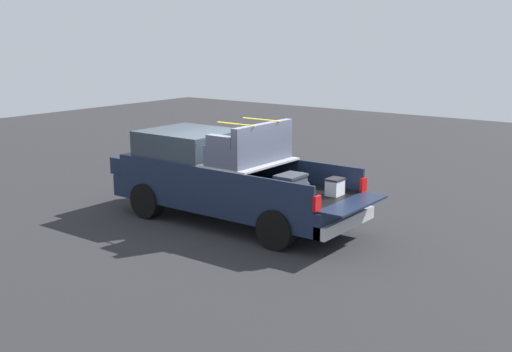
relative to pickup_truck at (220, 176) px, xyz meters
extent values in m
plane|color=#262628|center=(-0.37, 0.00, -0.96)|extent=(40.00, 40.00, 0.00)
cube|color=#162138|center=(-0.37, 0.00, -0.35)|extent=(5.50, 1.92, 0.48)
cube|color=black|center=(-1.57, 0.00, -0.09)|extent=(2.80, 1.80, 0.04)
cube|color=#162138|center=(-1.57, 0.93, 0.14)|extent=(2.80, 0.06, 0.50)
cube|color=#162138|center=(-1.57, -0.93, 0.14)|extent=(2.80, 0.06, 0.50)
cube|color=#162138|center=(-0.20, 0.00, 0.14)|extent=(0.06, 1.80, 0.50)
cube|color=#162138|center=(-3.25, 0.00, -0.09)|extent=(0.55, 1.80, 0.04)
cube|color=#B2B2B7|center=(-0.80, 0.00, 0.41)|extent=(1.25, 1.92, 0.04)
cube|color=#162138|center=(0.98, 0.00, 0.14)|extent=(2.30, 1.92, 0.50)
cube|color=#2D3842|center=(0.88, 0.00, 0.66)|extent=(1.94, 1.76, 0.54)
cube|color=#162138|center=(2.33, 0.00, 0.08)|extent=(0.40, 1.82, 0.38)
cube|color=#B2B2B7|center=(-3.09, 0.00, -0.47)|extent=(0.24, 1.92, 0.24)
cube|color=red|center=(-2.99, 0.88, 0.07)|extent=(0.06, 0.20, 0.28)
cube|color=red|center=(-2.99, -0.88, 0.07)|extent=(0.06, 0.20, 0.28)
cylinder|color=black|center=(1.38, 0.88, -0.57)|extent=(0.78, 0.30, 0.78)
cylinder|color=black|center=(1.38, -0.88, -0.57)|extent=(0.78, 0.30, 0.78)
cylinder|color=black|center=(-2.12, 0.88, -0.57)|extent=(0.78, 0.30, 0.78)
cylinder|color=black|center=(-2.12, -0.88, -0.57)|extent=(0.78, 0.30, 0.78)
cube|color=#474C56|center=(-2.12, 0.41, 0.14)|extent=(0.40, 0.55, 0.42)
cube|color=#31353C|center=(-2.12, 0.41, 0.37)|extent=(0.44, 0.59, 0.05)
ellipsoid|color=#283351|center=(-2.03, -0.09, 0.14)|extent=(0.20, 0.35, 0.42)
ellipsoid|color=#283351|center=(-2.14, -0.09, 0.08)|extent=(0.09, 0.25, 0.18)
cube|color=white|center=(-2.67, -0.31, 0.08)|extent=(0.26, 0.34, 0.30)
cube|color=#262628|center=(-2.67, -0.31, 0.25)|extent=(0.28, 0.36, 0.04)
cube|color=#4C5166|center=(-0.80, 0.00, 0.64)|extent=(0.87, 1.88, 0.42)
cube|color=#4C5166|center=(-1.15, 0.00, 1.05)|extent=(0.16, 1.88, 0.40)
cube|color=#4C5166|center=(-0.75, 0.84, 0.96)|extent=(0.63, 0.20, 0.22)
cube|color=#4C5166|center=(-0.75, -0.84, 0.96)|extent=(0.63, 0.20, 0.22)
cube|color=yellow|center=(-0.80, 0.42, 1.26)|extent=(0.97, 0.03, 0.02)
cube|color=yellow|center=(-0.80, -0.43, 1.26)|extent=(0.97, 0.03, 0.02)
camera|label=1|loc=(-8.60, 10.13, 2.99)|focal=44.04mm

